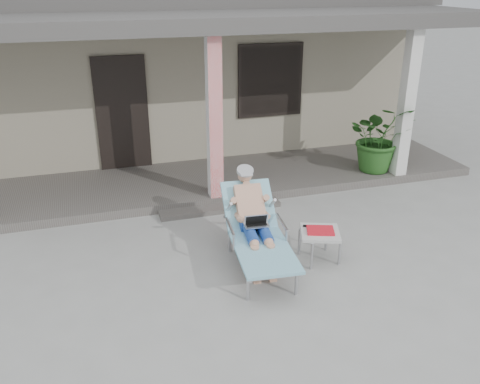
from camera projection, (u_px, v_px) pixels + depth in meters
name	position (u px, v px, depth m)	size (l,w,h in m)	color
ground	(256.00, 268.00, 6.71)	(60.00, 60.00, 0.00)	#9E9E99
house	(168.00, 64.00, 11.76)	(10.40, 5.40, 3.30)	#9F957E
porch_deck	(205.00, 181.00, 9.32)	(10.00, 2.00, 0.15)	#605B56
porch_overhang	(201.00, 27.00, 8.20)	(10.00, 2.30, 2.85)	silver
porch_step	(221.00, 208.00, 8.32)	(2.00, 0.30, 0.07)	#605B56
lounger	(256.00, 210.00, 6.61)	(0.85, 1.89, 1.20)	#B7B7BC
side_table	(320.00, 234.00, 6.76)	(0.65, 0.65, 0.46)	beige
potted_palm	(379.00, 138.00, 9.39)	(1.15, 1.00, 1.28)	#26591E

